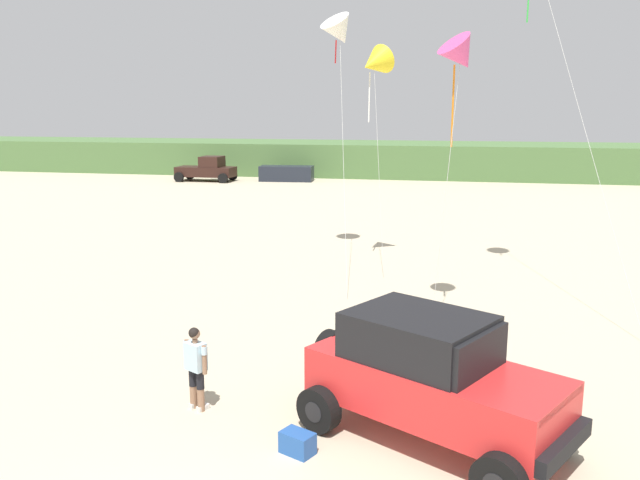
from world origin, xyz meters
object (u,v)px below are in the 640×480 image
object	(u,v)px
person_watching	(196,364)
kite_purple_stunt	(374,63)
cooler_box	(297,443)
kite_pink_ribbon	(340,32)
distant_pickup	(207,169)
distant_sedan	(286,174)
jeep	(431,376)
kite_black_sled	(461,56)

from	to	relation	value
person_watching	kite_purple_stunt	xyz separation A→B (m)	(1.75, 12.59, 6.35)
cooler_box	kite_pink_ribbon	bearing A→B (deg)	122.83
distant_pickup	kite_purple_stunt	bearing A→B (deg)	-57.06
distant_sedan	kite_purple_stunt	world-z (taller)	kite_purple_stunt
distant_pickup	jeep	bearing A→B (deg)	-63.43
distant_sedan	cooler_box	bearing A→B (deg)	-79.32
cooler_box	distant_pickup	distance (m)	42.57
person_watching	kite_black_sled	world-z (taller)	kite_black_sled
distant_pickup	person_watching	bearing A→B (deg)	-68.88
person_watching	jeep	bearing A→B (deg)	-3.84
jeep	kite_pink_ribbon	bearing A→B (deg)	106.40
cooler_box	kite_purple_stunt	size ratio (longest dim) A/B	0.07
cooler_box	distant_pickup	bearing A→B (deg)	138.68
jeep	person_watching	xyz separation A→B (m)	(-4.46, 0.30, -0.26)
distant_sedan	jeep	bearing A→B (deg)	-76.12
jeep	distant_pickup	xyz separation A→B (m)	(-19.08, 38.16, -0.26)
jeep	cooler_box	size ratio (longest dim) A/B	8.90
person_watching	distant_pickup	distance (m)	40.58
cooler_box	kite_black_sled	xyz separation A→B (m)	(2.44, 7.81, 6.86)
jeep	kite_black_sled	xyz separation A→B (m)	(0.28, 6.90, 5.85)
jeep	kite_black_sled	size ratio (longest dim) A/B	0.65
person_watching	kite_black_sled	bearing A→B (deg)	54.36
kite_pink_ribbon	kite_black_sled	bearing A→B (deg)	-58.42
kite_purple_stunt	kite_black_sled	xyz separation A→B (m)	(2.99, -5.98, -0.23)
person_watching	kite_pink_ribbon	bearing A→B (deg)	88.76
kite_purple_stunt	kite_black_sled	bearing A→B (deg)	-63.47
jeep	kite_purple_stunt	world-z (taller)	kite_purple_stunt
kite_black_sled	jeep	bearing A→B (deg)	-92.31
distant_pickup	distant_sedan	size ratio (longest dim) A/B	1.11
jeep	cooler_box	xyz separation A→B (m)	(-2.16, -0.90, -1.01)
kite_black_sled	distant_sedan	bearing A→B (deg)	112.05
distant_sedan	kite_black_sled	size ratio (longest dim) A/B	0.54
person_watching	kite_black_sled	size ratio (longest dim) A/B	0.22
person_watching	kite_pink_ribbon	size ratio (longest dim) A/B	0.18
distant_pickup	kite_purple_stunt	size ratio (longest dim) A/B	0.58
person_watching	kite_purple_stunt	distance (m)	14.21
cooler_box	distant_sedan	distance (m)	41.86
jeep	kite_purple_stunt	size ratio (longest dim) A/B	0.62
distant_pickup	kite_pink_ribbon	bearing A→B (deg)	-58.17
person_watching	cooler_box	bearing A→B (deg)	-27.66
jeep	kite_black_sled	bearing A→B (deg)	87.69
kite_purple_stunt	person_watching	bearing A→B (deg)	-97.91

